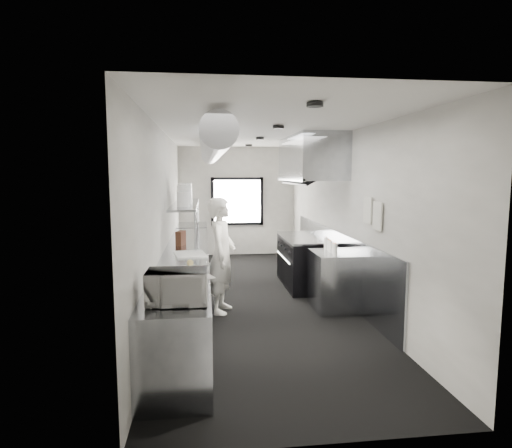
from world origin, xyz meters
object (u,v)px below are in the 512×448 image
object	(u,v)px
microwave	(177,287)
small_plate	(190,267)
bottle_station	(334,280)
far_work_table	(192,243)
plate_stack_d	(186,193)
plate_stack_a	(183,199)
squeeze_bottle_d	(329,245)
deli_tub_a	(166,283)
knife_block	(181,238)
squeeze_bottle_e	(326,244)
range	(306,261)
line_cook	(222,255)
squeeze_bottle_a	(335,250)
prep_counter	(186,282)
plate_stack_b	(185,195)
squeeze_bottle_c	(331,247)
cutting_board	(190,254)
deli_tub_b	(166,287)
pass_shelf	(186,205)
plate_stack_c	(185,193)
exhaust_hood	(310,159)
squeeze_bottle_b	(333,249)

from	to	relation	value
microwave	small_plate	distance (m)	1.54
bottle_station	far_work_table	bearing A→B (deg)	120.53
small_plate	plate_stack_d	distance (m)	3.23
plate_stack_a	small_plate	bearing A→B (deg)	-84.85
microwave	squeeze_bottle_d	world-z (taller)	microwave
deli_tub_a	knife_block	size ratio (longest dim) A/B	0.63
knife_block	squeeze_bottle_e	distance (m)	2.45
plate_stack_d	squeeze_bottle_d	distance (m)	3.24
range	line_cook	size ratio (longest dim) A/B	0.91
squeeze_bottle_a	line_cook	bearing A→B (deg)	167.43
prep_counter	plate_stack_b	distance (m)	1.79
range	squeeze_bottle_c	bearing A→B (deg)	-87.89
cutting_board	far_work_table	bearing A→B (deg)	91.11
far_work_table	deli_tub_b	xyz separation A→B (m)	(-0.11, -5.85, 0.50)
deli_tub_a	small_plate	size ratio (longest dim) A/B	0.78
far_work_table	squeeze_bottle_d	world-z (taller)	squeeze_bottle_d
pass_shelf	plate_stack_d	bearing A→B (deg)	91.68
knife_block	plate_stack_c	world-z (taller)	plate_stack_c
cutting_board	pass_shelf	bearing A→B (deg)	94.04
bottle_station	plate_stack_a	bearing A→B (deg)	160.46
small_plate	pass_shelf	bearing A→B (deg)	93.25
squeeze_bottle_d	knife_block	bearing A→B (deg)	161.73
range	microwave	world-z (taller)	microwave
line_cook	plate_stack_d	world-z (taller)	plate_stack_d
squeeze_bottle_c	microwave	bearing A→B (deg)	-133.15
deli_tub_b	knife_block	xyz separation A→B (m)	(-0.00, 2.89, 0.08)
microwave	squeeze_bottle_d	xyz separation A→B (m)	(2.22, 2.51, -0.07)
deli_tub_a	small_plate	world-z (taller)	deli_tub_a
exhaust_hood	bottle_station	distance (m)	2.39
microwave	cutting_board	xyz separation A→B (m)	(0.04, 2.42, -0.15)
plate_stack_a	plate_stack_c	distance (m)	0.98
squeeze_bottle_d	squeeze_bottle_c	bearing A→B (deg)	-95.65
line_cook	knife_block	world-z (taller)	line_cook
line_cook	small_plate	size ratio (longest dim) A/B	8.88
plate_stack_c	squeeze_bottle_b	xyz separation A→B (m)	(2.30, -1.97, -0.77)
small_plate	cutting_board	xyz separation A→B (m)	(-0.03, 0.88, 0.00)
plate_stack_b	squeeze_bottle_e	size ratio (longest dim) A/B	1.79
plate_stack_c	deli_tub_a	bearing A→B (deg)	-90.93
pass_shelf	plate_stack_d	world-z (taller)	plate_stack_d
pass_shelf	plate_stack_a	size ratio (longest dim) A/B	11.72
small_plate	plate_stack_a	world-z (taller)	plate_stack_a
line_cook	prep_counter	bearing A→B (deg)	90.24
pass_shelf	small_plate	world-z (taller)	pass_shelf
far_work_table	squeeze_bottle_a	size ratio (longest dim) A/B	6.40
line_cook	small_plate	bearing A→B (deg)	167.05
plate_stack_c	plate_stack_d	distance (m)	0.50
range	plate_stack_c	distance (m)	2.63
deli_tub_a	plate_stack_c	xyz separation A→B (m)	(0.06, 3.63, 0.80)
prep_counter	plate_stack_a	size ratio (longest dim) A/B	23.44
plate_stack_b	squeeze_bottle_a	distance (m)	2.96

